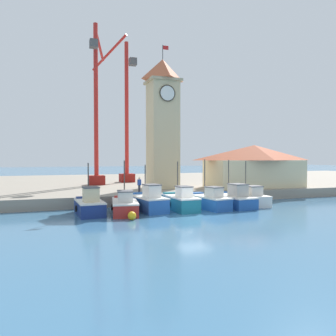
# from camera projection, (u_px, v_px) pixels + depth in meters

# --- Properties ---
(ground_plane) EXTENTS (300.00, 300.00, 0.00)m
(ground_plane) POSITION_uv_depth(u_px,v_px,m) (194.00, 216.00, 25.60)
(ground_plane) COLOR #386689
(quay_wharf) EXTENTS (120.00, 40.00, 1.04)m
(quay_wharf) POSITION_uv_depth(u_px,v_px,m) (124.00, 184.00, 50.54)
(quay_wharf) COLOR gray
(quay_wharf) RESTS_ON ground
(fishing_boat_far_left) EXTENTS (2.20, 4.26, 4.14)m
(fishing_boat_far_left) POSITION_uv_depth(u_px,v_px,m) (90.00, 205.00, 26.09)
(fishing_boat_far_left) COLOR navy
(fishing_boat_far_left) RESTS_ON ground
(fishing_boat_left_outer) EXTENTS (2.76, 5.21, 4.32)m
(fishing_boat_left_outer) POSITION_uv_depth(u_px,v_px,m) (125.00, 205.00, 26.69)
(fishing_boat_left_outer) COLOR #AD2823
(fishing_boat_left_outer) RESTS_ON ground
(fishing_boat_left_inner) EXTENTS (2.56, 4.90, 3.94)m
(fishing_boat_left_inner) POSITION_uv_depth(u_px,v_px,m) (148.00, 201.00, 28.03)
(fishing_boat_left_inner) COLOR #2356A8
(fishing_boat_left_inner) RESTS_ON ground
(fishing_boat_mid_left) EXTENTS (2.07, 4.67, 4.22)m
(fishing_boat_mid_left) POSITION_uv_depth(u_px,v_px,m) (180.00, 201.00, 28.47)
(fishing_boat_mid_left) COLOR #196B7F
(fishing_boat_mid_left) RESTS_ON ground
(fishing_boat_center) EXTENTS (2.57, 4.97, 4.42)m
(fishing_boat_center) POSITION_uv_depth(u_px,v_px,m) (209.00, 201.00, 29.33)
(fishing_boat_center) COLOR #2356A8
(fishing_boat_center) RESTS_ON ground
(fishing_boat_mid_right) EXTENTS (2.52, 5.22, 4.36)m
(fishing_boat_mid_right) POSITION_uv_depth(u_px,v_px,m) (233.00, 199.00, 30.40)
(fishing_boat_mid_right) COLOR #2356A8
(fishing_boat_mid_right) RESTS_ON ground
(fishing_boat_right_inner) EXTENTS (2.30, 4.46, 4.24)m
(fishing_boat_right_inner) POSITION_uv_depth(u_px,v_px,m) (249.00, 198.00, 31.38)
(fishing_boat_right_inner) COLOR silver
(fishing_boat_right_inner) RESTS_ON ground
(clock_tower) EXTENTS (3.65, 3.65, 16.46)m
(clock_tower) POSITION_uv_depth(u_px,v_px,m) (163.00, 121.00, 37.81)
(clock_tower) COLOR beige
(clock_tower) RESTS_ON quay_wharf
(warehouse_right) EXTENTS (11.66, 5.47, 5.04)m
(warehouse_right) POSITION_uv_depth(u_px,v_px,m) (254.00, 166.00, 39.29)
(warehouse_right) COLOR beige
(warehouse_right) RESTS_ON quay_wharf
(port_crane_near) EXTENTS (2.95, 7.63, 20.79)m
(port_crane_near) POSITION_uv_depth(u_px,v_px,m) (96.00, 122.00, 42.44)
(port_crane_near) COLOR maroon
(port_crane_near) RESTS_ON quay_wharf
(port_crane_far) EXTENTS (5.40, 7.60, 21.30)m
(port_crane_far) POSITION_uv_depth(u_px,v_px,m) (126.00, 126.00, 47.27)
(port_crane_far) COLOR maroon
(port_crane_far) RESTS_ON quay_wharf
(mooring_buoy) EXTENTS (0.62, 0.62, 0.62)m
(mooring_buoy) POSITION_uv_depth(u_px,v_px,m) (132.00, 216.00, 23.96)
(mooring_buoy) COLOR gold
(mooring_buoy) RESTS_ON ground
(dock_worker_near_tower) EXTENTS (0.34, 0.22, 1.62)m
(dock_worker_near_tower) POSITION_uv_depth(u_px,v_px,m) (139.00, 185.00, 31.76)
(dock_worker_near_tower) COLOR #33333D
(dock_worker_near_tower) RESTS_ON quay_wharf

